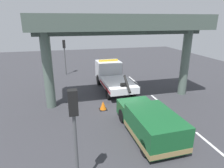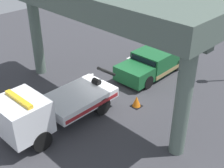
{
  "view_description": "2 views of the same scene",
  "coord_description": "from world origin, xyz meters",
  "views": [
    {
      "loc": [
        -13.11,
        4.4,
        6.25
      ],
      "look_at": [
        0.63,
        0.93,
        1.55
      ],
      "focal_mm": 31.33,
      "sensor_mm": 36.0,
      "label": 1
    },
    {
      "loc": [
        10.44,
        10.73,
        9.5
      ],
      "look_at": [
        0.67,
        0.99,
        1.54
      ],
      "focal_mm": 47.75,
      "sensor_mm": 36.0,
      "label": 2
    }
  ],
  "objects": [
    {
      "name": "ground_plane",
      "position": [
        0.0,
        0.0,
        -0.05
      ],
      "size": [
        60.0,
        40.0,
        0.1
      ],
      "primitive_type": "cube",
      "color": "#38383D"
    },
    {
      "name": "lane_stripe_west",
      "position": [
        -6.0,
        -2.78,
        0.0
      ],
      "size": [
        2.6,
        0.16,
        0.01
      ],
      "primitive_type": "cube",
      "color": "silver",
      "rests_on": "ground"
    },
    {
      "name": "lane_stripe_mid",
      "position": [
        0.0,
        -2.78,
        0.0
      ],
      "size": [
        2.6,
        0.16,
        0.01
      ],
      "primitive_type": "cube",
      "color": "silver",
      "rests_on": "ground"
    },
    {
      "name": "tow_truck_white",
      "position": [
        4.16,
        0.02,
        1.2
      ],
      "size": [
        7.28,
        2.55,
        2.46
      ],
      "color": "white",
      "rests_on": "ground"
    },
    {
      "name": "towed_van_green",
      "position": [
        -4.27,
        -0.0,
        0.78
      ],
      "size": [
        5.25,
        2.33,
        1.58
      ],
      "color": "#195B2D",
      "rests_on": "ground"
    },
    {
      "name": "overpass_structure",
      "position": [
        1.04,
        0.0,
        5.72
      ],
      "size": [
        3.6,
        13.04,
        6.59
      ],
      "color": "#596B60",
      "rests_on": "ground"
    },
    {
      "name": "traffic_cone_orange",
      "position": [
        -0.4,
        1.86,
        0.31
      ],
      "size": [
        0.55,
        0.55,
        0.65
      ],
      "color": "orange",
      "rests_on": "ground"
    }
  ]
}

